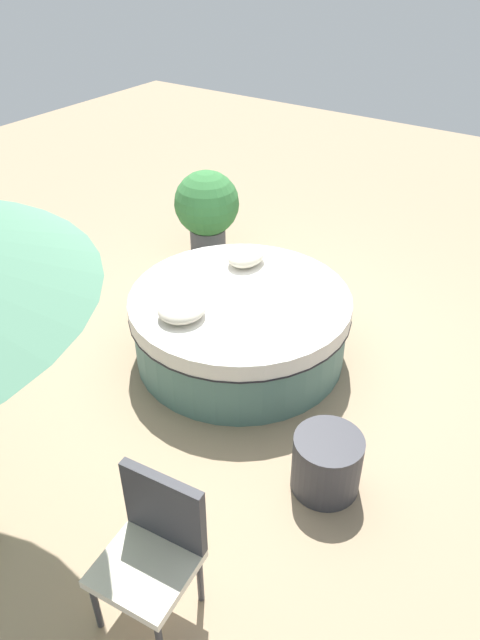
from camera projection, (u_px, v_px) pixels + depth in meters
ground_plane at (240, 354)px, 5.59m from camera, size 16.00×16.00×0.00m
round_bed at (240, 325)px, 5.39m from camera, size 2.00×2.00×0.66m
throw_pillow_0 at (246, 256)px, 5.65m from camera, size 0.42×0.33×0.16m
throw_pillow_1 at (182, 309)px, 4.90m from camera, size 0.42×0.40×0.15m
patio_chair at (154, 542)px, 3.28m from camera, size 0.55×0.57×0.98m
planter at (207, 209)px, 6.80m from camera, size 0.76×0.76×1.08m
side_table at (327, 463)px, 4.18m from camera, size 0.50×0.50×0.46m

